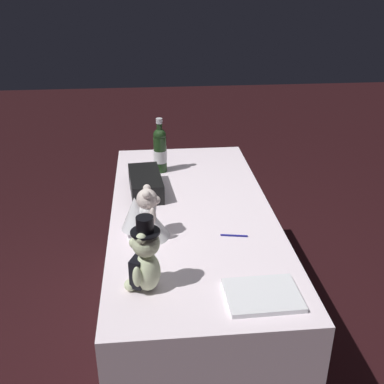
{
  "coord_description": "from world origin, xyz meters",
  "views": [
    {
      "loc": [
        2.02,
        -0.19,
        1.85
      ],
      "look_at": [
        0.0,
        0.0,
        0.87
      ],
      "focal_mm": 43.86,
      "sensor_mm": 36.0,
      "label": 1
    }
  ],
  "objects_px": {
    "champagne_bottle": "(160,150)",
    "guestbook": "(263,295)",
    "teddy_bear_bride": "(144,216)",
    "signing_pen": "(235,236)",
    "gift_case_black": "(146,183)",
    "teddy_bear_groom": "(145,260)"
  },
  "relations": [
    {
      "from": "teddy_bear_groom",
      "to": "guestbook",
      "type": "distance_m",
      "value": 0.44
    },
    {
      "from": "signing_pen",
      "to": "guestbook",
      "type": "xyz_separation_m",
      "value": [
        0.43,
        0.02,
        0.0
      ]
    },
    {
      "from": "teddy_bear_bride",
      "to": "signing_pen",
      "type": "bearing_deg",
      "value": 83.74
    },
    {
      "from": "champagne_bottle",
      "to": "signing_pen",
      "type": "bearing_deg",
      "value": 21.38
    },
    {
      "from": "signing_pen",
      "to": "champagne_bottle",
      "type": "bearing_deg",
      "value": -158.62
    },
    {
      "from": "gift_case_black",
      "to": "teddy_bear_bride",
      "type": "bearing_deg",
      "value": -0.8
    },
    {
      "from": "champagne_bottle",
      "to": "signing_pen",
      "type": "relative_size",
      "value": 2.55
    },
    {
      "from": "champagne_bottle",
      "to": "guestbook",
      "type": "relative_size",
      "value": 1.2
    },
    {
      "from": "signing_pen",
      "to": "guestbook",
      "type": "relative_size",
      "value": 0.47
    },
    {
      "from": "teddy_bear_groom",
      "to": "teddy_bear_bride",
      "type": "xyz_separation_m",
      "value": [
        -0.38,
        -0.0,
        -0.03
      ]
    },
    {
      "from": "signing_pen",
      "to": "gift_case_black",
      "type": "xyz_separation_m",
      "value": [
        -0.5,
        -0.39,
        0.05
      ]
    },
    {
      "from": "teddy_bear_bride",
      "to": "gift_case_black",
      "type": "height_order",
      "value": "teddy_bear_bride"
    },
    {
      "from": "teddy_bear_bride",
      "to": "signing_pen",
      "type": "distance_m",
      "value": 0.41
    },
    {
      "from": "teddy_bear_groom",
      "to": "signing_pen",
      "type": "relative_size",
      "value": 2.41
    },
    {
      "from": "teddy_bear_bride",
      "to": "signing_pen",
      "type": "relative_size",
      "value": 1.88
    },
    {
      "from": "teddy_bear_bride",
      "to": "champagne_bottle",
      "type": "height_order",
      "value": "champagne_bottle"
    },
    {
      "from": "guestbook",
      "to": "signing_pen",
      "type": "bearing_deg",
      "value": -178.02
    },
    {
      "from": "champagne_bottle",
      "to": "guestbook",
      "type": "height_order",
      "value": "champagne_bottle"
    },
    {
      "from": "gift_case_black",
      "to": "teddy_bear_groom",
      "type": "bearing_deg",
      "value": -0.37
    },
    {
      "from": "champagne_bottle",
      "to": "teddy_bear_bride",
      "type": "bearing_deg",
      "value": -7.39
    },
    {
      "from": "teddy_bear_groom",
      "to": "gift_case_black",
      "type": "height_order",
      "value": "teddy_bear_groom"
    },
    {
      "from": "champagne_bottle",
      "to": "signing_pen",
      "type": "xyz_separation_m",
      "value": [
        0.77,
        0.3,
        -0.13
      ]
    }
  ]
}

